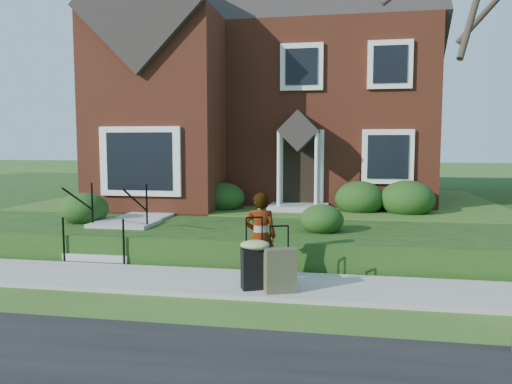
% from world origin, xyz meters
% --- Properties ---
extents(ground, '(120.00, 120.00, 0.00)m').
position_xyz_m(ground, '(0.00, 0.00, 0.00)').
color(ground, '#2D5119').
rests_on(ground, ground).
extents(sidewalk, '(60.00, 1.60, 0.08)m').
position_xyz_m(sidewalk, '(0.00, 0.00, 0.04)').
color(sidewalk, '#9E9B93').
rests_on(sidewalk, ground).
extents(terrace, '(44.00, 20.00, 0.60)m').
position_xyz_m(terrace, '(4.00, 10.90, 0.30)').
color(terrace, '#18390F').
rests_on(terrace, ground).
extents(walkway, '(1.20, 6.00, 0.06)m').
position_xyz_m(walkway, '(-2.50, 5.00, 0.63)').
color(walkway, '#9E9B93').
rests_on(walkway, terrace).
extents(main_house, '(10.40, 10.20, 9.40)m').
position_xyz_m(main_house, '(-0.21, 9.61, 5.26)').
color(main_house, brown).
rests_on(main_house, terrace).
extents(front_steps, '(1.40, 2.02, 1.50)m').
position_xyz_m(front_steps, '(-2.50, 1.84, 0.47)').
color(front_steps, '#9E9B93').
rests_on(front_steps, ground).
extents(foundation_shrubs, '(9.99, 4.35, 1.05)m').
position_xyz_m(foundation_shrubs, '(-0.07, 4.84, 1.07)').
color(foundation_shrubs, black).
rests_on(foundation_shrubs, terrace).
extents(woman, '(0.62, 0.47, 1.55)m').
position_xyz_m(woman, '(1.02, 0.13, 0.85)').
color(woman, '#999999').
rests_on(woman, sidewalk).
extents(suitcase_black, '(0.61, 0.57, 1.19)m').
position_xyz_m(suitcase_black, '(1.03, -0.38, 0.54)').
color(suitcase_black, black).
rests_on(suitcase_black, sidewalk).
extents(suitcase_olive, '(0.56, 0.43, 1.07)m').
position_xyz_m(suitcase_olive, '(1.45, -0.48, 0.44)').
color(suitcase_olive, '#4B4A32').
rests_on(suitcase_olive, sidewalk).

